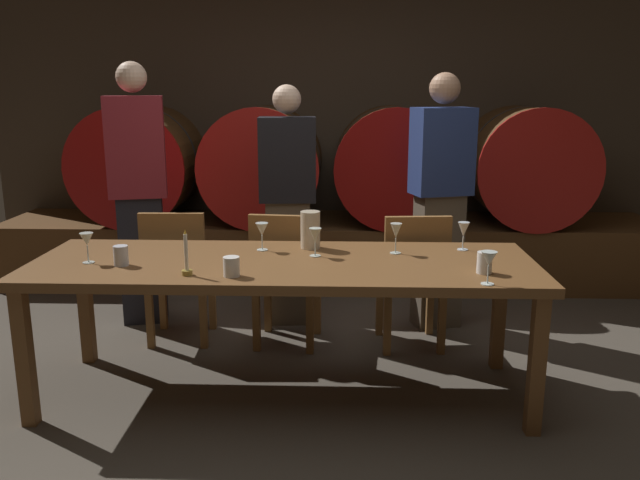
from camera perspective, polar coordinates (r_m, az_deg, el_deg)
ground_plane at (r=3.60m, az=-0.01°, el=-13.53°), size 7.89×7.89×0.00m
back_wall at (r=5.95m, az=0.95°, el=11.18°), size 6.07×0.24×2.82m
barrel_shelf at (r=5.56m, az=0.79°, el=-0.88°), size 5.46×0.90×0.53m
wine_barrel_far_left at (r=5.69m, az=-15.48°, el=6.51°), size 0.96×0.93×0.96m
wine_barrel_center_left at (r=5.47m, az=-4.96°, el=6.69°), size 0.96×0.93×0.96m
wine_barrel_center_right at (r=5.44m, az=6.36°, el=6.62°), size 0.96×0.93×0.96m
wine_barrel_far_right at (r=5.63m, az=17.57°, el=6.31°), size 0.96×0.93×0.96m
dining_table at (r=3.39m, az=-3.23°, el=-2.88°), size 2.61×0.88×0.75m
chair_left at (r=4.24m, az=-12.41°, el=-2.60°), size 0.41×0.41×0.88m
chair_center at (r=4.08m, az=-3.07°, el=-2.92°), size 0.44×0.44×0.88m
chair_right at (r=4.08m, az=8.20°, el=-3.04°), size 0.43×0.43×0.88m
guest_left at (r=4.62m, az=-15.66°, el=4.04°), size 0.43×0.32×1.79m
guest_center at (r=4.45m, az=-2.84°, el=3.07°), size 0.39×0.26×1.65m
guest_right at (r=4.44m, az=10.51°, el=3.43°), size 0.43×0.34×1.72m
candle_center at (r=3.16m, az=-11.66°, el=-1.92°), size 0.05×0.05×0.23m
pitcher at (r=3.61m, az=-0.86°, el=0.90°), size 0.11×0.11×0.21m
wine_glass_far_left at (r=3.51m, az=-19.83°, el=-0.03°), size 0.07×0.07×0.16m
wine_glass_left at (r=3.57m, az=-5.14°, el=0.87°), size 0.07×0.07×0.15m
wine_glass_center_left at (r=3.43m, az=-0.43°, el=0.32°), size 0.07×0.07×0.15m
wine_glass_center_right at (r=3.51m, az=6.70°, el=0.72°), size 0.06×0.06×0.17m
wine_glass_right at (r=3.03m, az=14.64°, el=-1.69°), size 0.07×0.07×0.15m
wine_glass_far_right at (r=3.65m, az=12.52°, el=0.83°), size 0.06×0.06×0.16m
cup_left at (r=3.42m, az=-17.11°, el=-1.33°), size 0.07×0.07×0.10m
cup_center at (r=3.11m, az=-7.80°, el=-2.33°), size 0.08×0.08×0.10m
cup_right at (r=3.23m, az=14.27°, el=-1.94°), size 0.07×0.07×0.11m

